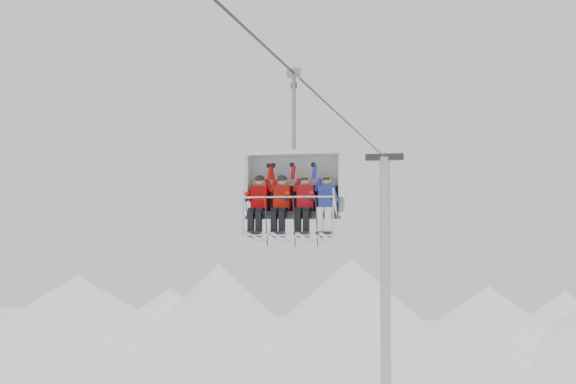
% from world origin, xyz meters
% --- Properties ---
extents(ridgeline, '(72.00, 21.00, 7.00)m').
position_xyz_m(ridgeline, '(-1.58, 42.05, 2.84)').
color(ridgeline, white).
rests_on(ridgeline, ground).
extents(lift_tower_right, '(2.00, 1.80, 13.48)m').
position_xyz_m(lift_tower_right, '(0.00, 22.00, 5.78)').
color(lift_tower_right, '#ABADB2').
rests_on(lift_tower_right, ground).
extents(haul_cable, '(0.06, 50.00, 0.06)m').
position_xyz_m(haul_cable, '(0.00, 0.00, 13.30)').
color(haul_cable, '#2F2F34').
rests_on(haul_cable, lift_tower_left).
extents(chairlift_carrier, '(2.31, 1.17, 3.98)m').
position_xyz_m(chairlift_carrier, '(0.00, 0.73, 10.66)').
color(chairlift_carrier, black).
rests_on(chairlift_carrier, haul_cable).
extents(skier_far_left, '(0.40, 1.69, 1.58)m').
position_xyz_m(skier_far_left, '(-0.82, 0.43, 10.20)').
color(skier_far_left, '#C00405').
rests_on(skier_far_left, chairlift_carrier).
extents(skier_center_left, '(0.39, 1.69, 1.57)m').
position_xyz_m(skier_center_left, '(-0.27, 0.43, 10.19)').
color(skier_center_left, red).
rests_on(skier_center_left, chairlift_carrier).
extents(skier_center_right, '(0.40, 1.69, 1.58)m').
position_xyz_m(skier_center_right, '(0.30, 0.43, 10.20)').
color(skier_center_right, '#B80C15').
rests_on(skier_center_right, chairlift_carrier).
extents(skier_far_right, '(0.39, 1.69, 1.58)m').
position_xyz_m(skier_far_right, '(0.81, 0.43, 10.20)').
color(skier_far_right, '#2839AC').
rests_on(skier_far_right, chairlift_carrier).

